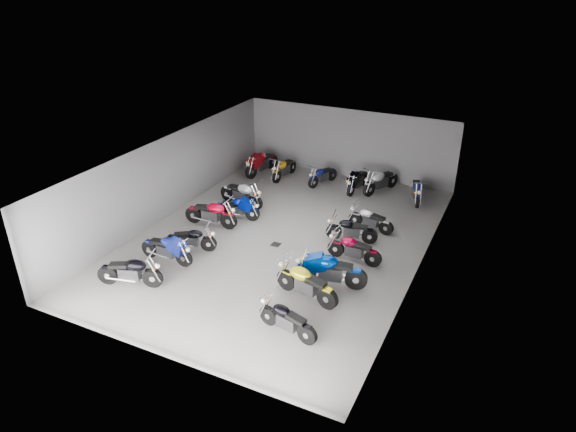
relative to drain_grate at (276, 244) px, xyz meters
The scene contains 24 objects.
ground 0.50m from the drain_grate, 90.00° to the left, with size 14.00×14.00×0.00m, color gray.
wall_back 7.67m from the drain_grate, 90.00° to the left, with size 10.00×0.10×3.20m, color slate.
wall_left 5.27m from the drain_grate, behind, with size 0.10×14.00×3.20m, color slate.
wall_right 5.27m from the drain_grate, ahead, with size 0.10×14.00×3.20m, color slate.
ceiling 3.25m from the drain_grate, 90.00° to the left, with size 10.00×14.00×0.04m, color black.
drain_grate is the anchor object (origin of this frame).
motorcycle_left_a 5.20m from the drain_grate, 124.22° to the right, with size 2.06×0.79×0.93m.
motorcycle_left_b 3.86m from the drain_grate, 136.73° to the right, with size 2.05×0.40×0.90m.
motorcycle_left_c 3.03m from the drain_grate, 146.64° to the right, with size 1.79×0.80×0.82m.
motorcycle_left_d 2.96m from the drain_grate, behind, with size 2.19×0.48×0.96m.
motorcycle_left_e 2.68m from the drain_grate, 152.49° to the left, with size 1.91×0.54×0.85m.
motorcycle_left_f 3.71m from the drain_grate, 139.61° to the left, with size 2.18×0.59×0.96m.
motorcycle_right_a 4.96m from the drain_grate, 59.63° to the right, with size 1.90×0.56×0.84m.
motorcycle_right_b 3.46m from the drain_grate, 47.85° to the right, with size 2.20×0.68×0.98m.
motorcycle_right_c 3.18m from the drain_grate, 30.72° to the right, with size 2.28×0.72×1.02m.
motorcycle_right_d 2.92m from the drain_grate, ahead, with size 1.95×0.41×0.86m.
motorcycle_right_e 2.78m from the drain_grate, 31.65° to the left, with size 1.88×0.51×0.83m.
motorcycle_right_f 3.75m from the drain_grate, 43.55° to the left, with size 1.84×0.45×0.81m.
motorcycle_back_a 7.03m from the drain_grate, 122.55° to the left, with size 0.61×2.30×1.02m.
motorcycle_back_b 6.41m from the drain_grate, 113.48° to the left, with size 0.43×2.06×0.90m.
motorcycle_back_c 5.98m from the drain_grate, 96.02° to the left, with size 0.72×1.79×0.82m.
motorcycle_back_d 6.04m from the drain_grate, 80.00° to the left, with size 0.45×2.07×0.91m.
motorcycle_back_e 6.57m from the drain_grate, 72.20° to the left, with size 1.01×2.09×0.97m.
motorcycle_back_f 7.03m from the drain_grate, 58.50° to the left, with size 0.73×1.98×0.89m.
Camera 1 is at (7.40, -14.86, 9.16)m, focal length 32.00 mm.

